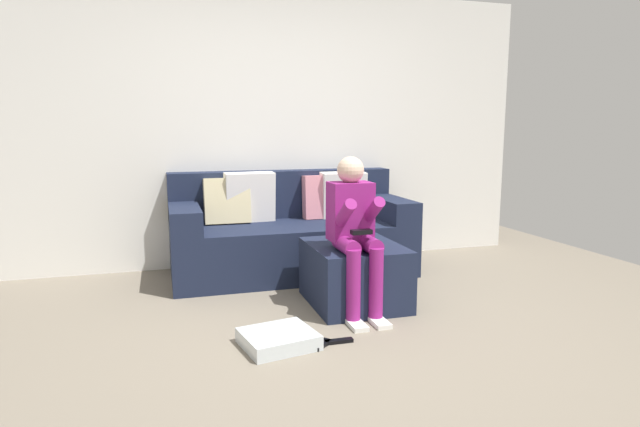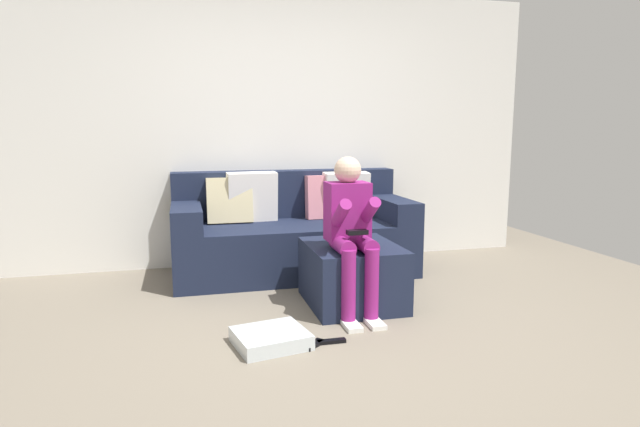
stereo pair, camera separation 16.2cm
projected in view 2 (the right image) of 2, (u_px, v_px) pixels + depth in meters
The scene contains 8 objects.
ground_plane at pixel (342, 342), 3.20m from camera, with size 6.51×6.51×0.00m, color slate.
wall_back at pixel (278, 129), 5.03m from camera, with size 5.00×0.10×2.55m, color silver.
couch_sectional at pixel (292, 233), 4.76m from camera, with size 2.07×0.92×0.90m.
ottoman at pixel (352, 274), 3.88m from camera, with size 0.64×0.75×0.44m, color #192138.
person_seated at pixel (351, 225), 3.62m from camera, with size 0.29×0.57×1.09m.
storage_bin at pixel (271, 338), 3.15m from camera, with size 0.41×0.37×0.09m, color silver.
remote_near_ottoman at pixel (331, 341), 3.19m from camera, with size 0.18×0.04×0.02m, color black.
remote_by_storage_bin at pixel (314, 345), 3.14m from camera, with size 0.16×0.05×0.02m, color black.
Camera 2 is at (-0.89, -2.91, 1.28)m, focal length 29.77 mm.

